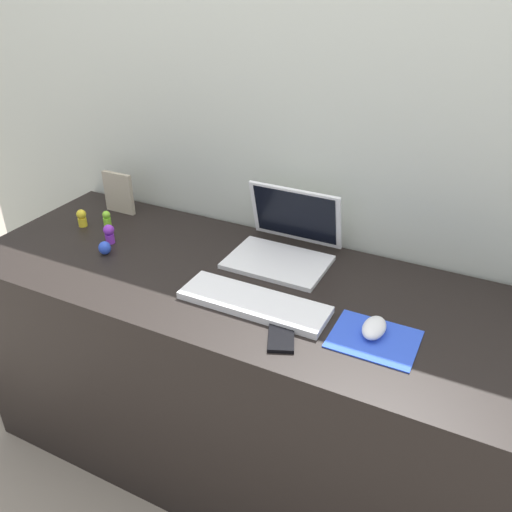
% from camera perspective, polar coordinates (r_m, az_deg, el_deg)
% --- Properties ---
extents(ground_plane, '(6.00, 6.00, 0.00)m').
position_cam_1_polar(ground_plane, '(2.03, -0.18, -20.81)').
color(ground_plane, gray).
extents(back_wall, '(2.98, 0.05, 1.60)m').
position_cam_1_polar(back_wall, '(1.79, 4.95, 4.29)').
color(back_wall, beige).
rests_on(back_wall, ground_plane).
extents(desk, '(1.78, 0.63, 0.74)m').
position_cam_1_polar(desk, '(1.76, -0.20, -13.10)').
color(desk, black).
rests_on(desk, ground_plane).
extents(laptop, '(0.30, 0.27, 0.21)m').
position_cam_1_polar(laptop, '(1.64, 3.21, 1.66)').
color(laptop, white).
rests_on(laptop, desk).
extents(keyboard, '(0.41, 0.13, 0.02)m').
position_cam_1_polar(keyboard, '(1.43, -0.23, -5.02)').
color(keyboard, white).
rests_on(keyboard, desk).
extents(mousepad, '(0.21, 0.17, 0.00)m').
position_cam_1_polar(mousepad, '(1.35, 12.59, -8.71)').
color(mousepad, blue).
rests_on(mousepad, desk).
extents(mouse, '(0.06, 0.10, 0.03)m').
position_cam_1_polar(mouse, '(1.35, 12.59, -7.54)').
color(mouse, white).
rests_on(mouse, mousepad).
extents(cell_phone, '(0.11, 0.14, 0.01)m').
position_cam_1_polar(cell_phone, '(1.33, 2.74, -8.49)').
color(cell_phone, black).
rests_on(cell_phone, desk).
extents(picture_frame, '(0.12, 0.02, 0.15)m').
position_cam_1_polar(picture_frame, '(1.99, -14.56, 6.60)').
color(picture_frame, '#B2A58C').
rests_on(picture_frame, desk).
extents(toy_figurine_purple, '(0.04, 0.04, 0.07)m').
position_cam_1_polar(toy_figurine_purple, '(1.79, -15.51, 2.38)').
color(toy_figurine_purple, purple).
rests_on(toy_figurine_purple, desk).
extents(toy_figurine_yellow, '(0.03, 0.03, 0.06)m').
position_cam_1_polar(toy_figurine_yellow, '(1.93, -18.23, 3.95)').
color(toy_figurine_yellow, yellow).
rests_on(toy_figurine_yellow, desk).
extents(toy_figurine_lime, '(0.03, 0.03, 0.06)m').
position_cam_1_polar(toy_figurine_lime, '(1.91, -15.75, 3.89)').
color(toy_figurine_lime, '#8CDB33').
rests_on(toy_figurine_lime, desk).
extents(toy_figurine_blue, '(0.04, 0.04, 0.04)m').
position_cam_1_polar(toy_figurine_blue, '(1.73, -15.96, 0.85)').
color(toy_figurine_blue, blue).
rests_on(toy_figurine_blue, desk).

